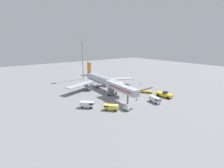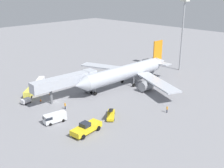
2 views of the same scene
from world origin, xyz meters
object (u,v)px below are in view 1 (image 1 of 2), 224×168
Objects in this scene: safety_cone_bravo at (119,103)px; ground_crew_worker_midground at (141,84)px; belt_loader_truck at (147,91)px; baggage_cart_near_center at (126,108)px; service_van_mid_left at (87,104)px; safety_cone_charlie at (111,103)px; airplane_at_gate at (102,80)px; service_van_near_right at (155,99)px; service_van_mid_center at (111,107)px; apron_light_mast at (82,52)px; pushback_tug at (165,94)px; ground_crew_worker_foreground at (137,98)px; jet_bridge at (120,88)px; safety_cone_alpha at (122,105)px.

ground_crew_worker_midground is at bearing 28.58° from safety_cone_bravo.
baggage_cart_near_center is at bearing -155.12° from belt_loader_truck.
service_van_mid_left is 12.81m from safety_cone_bravo.
service_van_mid_left reaches higher than safety_cone_charlie.
safety_cone_charlie is (-3.16, 1.54, 0.09)m from safety_cone_bravo.
airplane_at_gate reaches higher than service_van_near_right.
service_van_mid_center is 58.26m from apron_light_mast.
service_van_mid_left is (-33.82, 9.59, 0.11)m from pushback_tug.
belt_loader_truck is at bearing -0.80° from service_van_mid_left.
ground_crew_worker_midground is (8.07, 11.73, 0.24)m from belt_loader_truck.
service_van_near_right is 7.58m from ground_crew_worker_foreground.
pushback_tug is 23.76m from baggage_cart_near_center.
jet_bridge reaches higher than baggage_cart_near_center.
safety_cone_alpha is at bearing 71.46° from baggage_cart_near_center.
ground_crew_worker_midground is 34.15m from safety_cone_alpha.
ground_crew_worker_foreground is at bearing 162.53° from pushback_tug.
jet_bridge reaches higher than ground_crew_worker_foreground.
service_van_near_right is at bearing -13.48° from service_van_mid_center.
ground_crew_worker_midground is at bearing 55.48° from belt_loader_truck.
service_van_near_right reaches higher than baggage_cart_near_center.
service_van_mid_center is at bearing -144.28° from jet_bridge.
service_van_mid_center is at bearing -165.97° from belt_loader_truck.
jet_bridge reaches higher than service_van_mid_center.
baggage_cart_near_center is at bearing -177.38° from pushback_tug.
jet_bridge is 3.68× the size of belt_loader_truck.
service_van_mid_center is 1.85× the size of baggage_cart_near_center.
service_van_mid_left is at bearing -134.58° from airplane_at_gate.
belt_loader_truck is 27.20m from service_van_mid_center.
ground_crew_worker_midground is at bearing 15.68° from service_van_mid_left.
apron_light_mast reaches higher than service_van_mid_left.
jet_bridge is 8.46m from ground_crew_worker_foreground.
service_van_mid_center is at bearing -151.99° from ground_crew_worker_midground.
service_van_mid_left is at bearing 179.42° from jet_bridge.
pushback_tug is 35.15m from service_van_mid_left.
ground_crew_worker_midground is 0.07× the size of apron_light_mast.
safety_cone_bravo is at bearing -18.32° from service_van_mid_left.
belt_loader_truck is 14.24m from ground_crew_worker_midground.
safety_cone_charlie is at bearing 165.80° from ground_crew_worker_foreground.
ground_crew_worker_midground is 43.12m from apron_light_mast.
airplane_at_gate is at bearing 116.48° from pushback_tug.
ground_crew_worker_foreground is at bearing -91.42° from apron_light_mast.
airplane_at_gate reaches higher than safety_cone_alpha.
ground_crew_worker_foreground is 54.51m from apron_light_mast.
service_van_near_right is 1.09× the size of service_van_mid_left.
service_van_mid_left is 41.76m from ground_crew_worker_midground.
baggage_cart_near_center is (-14.75, 0.94, -0.49)m from service_van_near_right.
airplane_at_gate is at bearing 78.66° from jet_bridge.
service_van_near_right is at bearing -123.88° from ground_crew_worker_midground.
jet_bridge reaches higher than safety_cone_bravo.
service_van_mid_left is at bearing 165.25° from ground_crew_worker_foreground.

